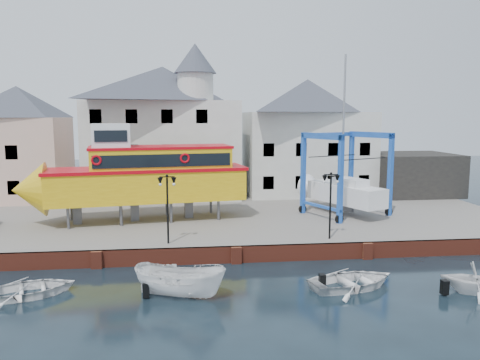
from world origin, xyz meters
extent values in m
plane|color=black|center=(0.00, 0.00, 0.00)|extent=(140.00, 140.00, 0.00)
cube|color=slate|center=(0.00, 11.00, 0.50)|extent=(44.00, 22.00, 1.00)
cube|color=maroon|center=(0.00, 0.12, 0.50)|extent=(44.00, 0.25, 1.00)
cube|color=maroon|center=(-8.00, -0.05, 0.50)|extent=(0.60, 0.36, 1.00)
cube|color=maroon|center=(0.00, -0.05, 0.50)|extent=(0.60, 0.36, 1.00)
cube|color=maroon|center=(8.00, -0.05, 0.50)|extent=(0.60, 0.36, 1.00)
cube|color=#CFAA97|center=(-18.00, 18.00, 4.75)|extent=(8.00, 7.00, 7.50)
pyramid|color=#3A3E48|center=(-18.00, 18.00, 9.90)|extent=(8.00, 7.00, 2.80)
cube|color=black|center=(-17.50, 14.54, 2.60)|extent=(1.00, 0.08, 1.20)
cube|color=black|center=(-17.50, 14.54, 5.60)|extent=(1.00, 0.08, 1.20)
cube|color=beige|center=(-5.00, 18.50, 5.50)|extent=(14.00, 8.00, 9.00)
pyramid|color=#3A3E48|center=(-5.00, 18.50, 11.60)|extent=(14.00, 8.00, 3.20)
cube|color=black|center=(-10.50, 14.54, 2.60)|extent=(1.00, 0.08, 1.20)
cube|color=black|center=(-7.50, 14.54, 2.60)|extent=(1.00, 0.08, 1.20)
cube|color=black|center=(-4.50, 14.54, 2.60)|extent=(1.00, 0.08, 1.20)
cube|color=black|center=(-1.50, 14.54, 2.60)|extent=(1.00, 0.08, 1.20)
cube|color=black|center=(-10.50, 14.54, 5.60)|extent=(1.00, 0.08, 1.20)
cube|color=black|center=(-7.50, 14.54, 5.60)|extent=(1.00, 0.08, 1.20)
cube|color=black|center=(-4.50, 14.54, 5.60)|extent=(1.00, 0.08, 1.20)
cube|color=black|center=(-1.50, 14.54, 5.60)|extent=(1.00, 0.08, 1.20)
cube|color=black|center=(-10.50, 14.54, 8.60)|extent=(1.00, 0.08, 1.20)
cube|color=black|center=(-7.50, 14.54, 8.60)|extent=(1.00, 0.08, 1.20)
cube|color=black|center=(-4.50, 14.54, 8.60)|extent=(1.00, 0.08, 1.20)
cube|color=black|center=(-1.50, 14.54, 8.60)|extent=(1.00, 0.08, 1.20)
cylinder|color=beige|center=(-2.00, 16.10, 11.20)|extent=(3.20, 3.20, 2.40)
cone|color=#3A3E48|center=(-2.00, 16.10, 13.70)|extent=(3.80, 3.80, 2.60)
cube|color=beige|center=(9.00, 19.00, 5.00)|extent=(12.00, 8.00, 8.00)
pyramid|color=#3A3E48|center=(9.00, 19.00, 10.60)|extent=(12.00, 8.00, 3.20)
cube|color=black|center=(4.50, 15.04, 2.60)|extent=(1.00, 0.08, 1.20)
cube|color=black|center=(7.50, 15.04, 2.60)|extent=(1.00, 0.08, 1.20)
cube|color=black|center=(10.50, 15.04, 2.60)|extent=(1.00, 0.08, 1.20)
cube|color=black|center=(13.50, 15.04, 2.60)|extent=(1.00, 0.08, 1.20)
cube|color=black|center=(4.50, 15.04, 5.60)|extent=(1.00, 0.08, 1.20)
cube|color=black|center=(7.50, 15.04, 5.60)|extent=(1.00, 0.08, 1.20)
cube|color=black|center=(10.50, 15.04, 5.60)|extent=(1.00, 0.08, 1.20)
cube|color=black|center=(13.50, 15.04, 5.60)|extent=(1.00, 0.08, 1.20)
cube|color=black|center=(19.00, 17.00, 3.00)|extent=(8.00, 7.00, 4.00)
cylinder|color=black|center=(-4.00, 1.20, 3.00)|extent=(0.12, 0.12, 4.00)
cube|color=black|center=(-4.00, 1.20, 5.05)|extent=(0.90, 0.06, 0.06)
sphere|color=black|center=(-4.00, 1.20, 5.12)|extent=(0.16, 0.16, 0.16)
cone|color=black|center=(-4.40, 1.20, 4.78)|extent=(0.32, 0.32, 0.45)
sphere|color=white|center=(-4.40, 1.20, 4.60)|extent=(0.18, 0.18, 0.18)
cone|color=black|center=(-3.60, 1.20, 4.78)|extent=(0.32, 0.32, 0.45)
sphere|color=white|center=(-3.60, 1.20, 4.60)|extent=(0.18, 0.18, 0.18)
cylinder|color=black|center=(6.00, 1.20, 3.00)|extent=(0.12, 0.12, 4.00)
cube|color=black|center=(6.00, 1.20, 5.05)|extent=(0.90, 0.06, 0.06)
sphere|color=black|center=(6.00, 1.20, 5.12)|extent=(0.16, 0.16, 0.16)
cone|color=black|center=(5.60, 1.20, 4.78)|extent=(0.32, 0.32, 0.45)
sphere|color=white|center=(5.60, 1.20, 4.60)|extent=(0.18, 0.18, 0.18)
cone|color=black|center=(6.40, 1.20, 4.78)|extent=(0.32, 0.32, 0.45)
sphere|color=white|center=(6.40, 1.20, 4.60)|extent=(0.18, 0.18, 0.18)
cylinder|color=#59595E|center=(-10.90, 5.66, 1.75)|extent=(0.23, 0.23, 1.49)
cylinder|color=#59595E|center=(-11.33, 8.42, 1.75)|extent=(0.23, 0.23, 1.49)
cylinder|color=#59595E|center=(-7.46, 6.20, 1.75)|extent=(0.23, 0.23, 1.49)
cylinder|color=#59595E|center=(-7.89, 8.96, 1.75)|extent=(0.23, 0.23, 1.49)
cylinder|color=#59595E|center=(-4.01, 6.74, 1.75)|extent=(0.23, 0.23, 1.49)
cylinder|color=#59595E|center=(-4.44, 9.49, 1.75)|extent=(0.23, 0.23, 1.49)
cylinder|color=#59595E|center=(-0.57, 7.28, 1.75)|extent=(0.23, 0.23, 1.49)
cylinder|color=#59595E|center=(-1.00, 10.03, 1.75)|extent=(0.23, 0.23, 1.49)
cube|color=#59595E|center=(-10.63, 7.12, 1.75)|extent=(0.67, 0.58, 1.49)
cube|color=#59595E|center=(-6.69, 7.73, 1.75)|extent=(0.67, 0.58, 1.49)
cube|color=#59595E|center=(-2.75, 8.35, 1.75)|extent=(0.67, 0.58, 1.49)
cube|color=gold|center=(-5.70, 7.89, 3.59)|extent=(14.37, 5.90, 2.19)
cone|color=gold|center=(-13.68, 6.64, 3.59)|extent=(2.75, 4.08, 3.79)
cube|color=#BC0511|center=(-5.70, 7.89, 4.79)|extent=(14.69, 6.10, 0.22)
cube|color=gold|center=(-4.72, 8.04, 5.48)|extent=(10.37, 4.89, 1.59)
cube|color=black|center=(-4.45, 6.34, 5.53)|extent=(9.46, 1.54, 0.90)
cube|color=black|center=(-4.99, 9.74, 5.53)|extent=(9.46, 1.54, 0.90)
cube|color=#BC0511|center=(-4.72, 8.04, 6.37)|extent=(10.58, 5.01, 0.18)
cube|color=white|center=(-8.16, 7.50, 7.19)|extent=(2.96, 2.96, 1.81)
cube|color=black|center=(-7.96, 6.19, 7.26)|extent=(2.16, 0.40, 0.80)
torus|color=#BC0511|center=(-8.88, 5.59, 5.68)|extent=(0.71, 0.25, 0.70)
torus|color=#BC0511|center=(-2.97, 6.52, 5.68)|extent=(0.71, 0.25, 0.70)
cube|color=#1543A0|center=(7.97, 5.26, 4.16)|extent=(0.42, 0.42, 6.31)
cylinder|color=black|center=(7.97, 5.26, 1.32)|extent=(0.67, 0.47, 0.63)
cube|color=#1543A0|center=(6.22, 9.07, 4.16)|extent=(0.42, 0.42, 6.31)
cylinder|color=black|center=(6.22, 9.07, 1.32)|extent=(0.67, 0.47, 0.63)
cube|color=#1543A0|center=(12.60, 7.39, 4.16)|extent=(0.42, 0.42, 6.31)
cylinder|color=black|center=(12.60, 7.39, 1.32)|extent=(0.67, 0.47, 0.63)
cube|color=#1543A0|center=(10.85, 11.20, 4.16)|extent=(0.42, 0.42, 6.31)
cylinder|color=black|center=(10.85, 11.20, 1.32)|extent=(0.67, 0.47, 0.63)
cube|color=#1543A0|center=(7.10, 7.17, 7.15)|extent=(2.17, 4.23, 0.44)
cube|color=#1543A0|center=(7.10, 7.17, 1.90)|extent=(2.08, 4.19, 0.19)
cube|color=#1543A0|center=(11.73, 9.29, 7.15)|extent=(2.17, 4.23, 0.44)
cube|color=#1543A0|center=(11.73, 9.29, 1.90)|extent=(2.08, 4.19, 0.19)
cube|color=#1543A0|center=(8.54, 10.14, 7.15)|extent=(5.05, 2.54, 0.32)
cube|color=white|center=(9.41, 8.23, 2.62)|extent=(4.70, 7.01, 1.44)
cone|color=white|center=(7.74, 11.88, 2.62)|extent=(2.49, 2.18, 2.07)
cube|color=#59595E|center=(9.41, 8.23, 1.59)|extent=(0.87, 1.57, 0.63)
cube|color=white|center=(9.60, 7.82, 3.62)|extent=(2.44, 3.06, 0.54)
cylinder|color=#99999E|center=(9.22, 8.64, 8.30)|extent=(0.21, 0.21, 9.92)
cube|color=black|center=(10.09, 6.75, 5.47)|extent=(4.42, 2.11, 0.05)
cube|color=black|center=(8.74, 9.71, 5.47)|extent=(4.42, 2.11, 0.05)
imported|color=white|center=(-3.23, -4.83, 0.00)|extent=(4.97, 3.31, 1.80)
imported|color=white|center=(5.47, -4.57, 0.00)|extent=(5.28, 4.34, 0.95)
imported|color=white|center=(11.12, -6.06, 0.00)|extent=(4.10, 3.91, 1.68)
imported|color=white|center=(-10.53, -3.94, 0.00)|extent=(5.16, 4.38, 0.91)
camera|label=1|loc=(-2.73, -26.53, 8.60)|focal=35.00mm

